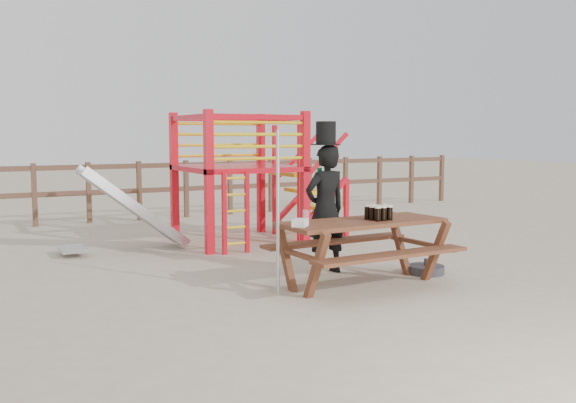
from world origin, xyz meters
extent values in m
plane|color=#BEB194|center=(0.00, 0.00, 0.00)|extent=(60.00, 60.00, 0.00)
cube|color=brown|center=(0.00, 7.00, 1.10)|extent=(15.00, 0.06, 0.10)
cube|color=brown|center=(0.00, 7.00, 0.60)|extent=(15.00, 0.06, 0.10)
cube|color=brown|center=(-2.50, 7.00, 0.60)|extent=(0.09, 0.09, 1.20)
cube|color=brown|center=(-1.50, 7.00, 0.60)|extent=(0.09, 0.09, 1.20)
cube|color=brown|center=(-0.50, 7.00, 0.60)|extent=(0.09, 0.09, 1.20)
cube|color=brown|center=(0.50, 7.00, 0.60)|extent=(0.09, 0.09, 1.20)
cube|color=brown|center=(1.50, 7.00, 0.60)|extent=(0.09, 0.09, 1.20)
cube|color=brown|center=(2.50, 7.00, 0.60)|extent=(0.09, 0.09, 1.20)
cube|color=brown|center=(3.50, 7.00, 0.60)|extent=(0.09, 0.09, 1.20)
cube|color=brown|center=(4.50, 7.00, 0.60)|extent=(0.09, 0.09, 1.20)
cube|color=brown|center=(5.50, 7.00, 0.60)|extent=(0.09, 0.09, 1.20)
cube|color=brown|center=(6.50, 7.00, 0.60)|extent=(0.09, 0.09, 1.20)
cube|color=brown|center=(7.50, 7.00, 0.60)|extent=(0.09, 0.09, 1.20)
cube|color=red|center=(-0.60, 2.80, 1.05)|extent=(0.12, 0.12, 2.10)
cube|color=red|center=(1.00, 2.80, 1.05)|extent=(0.12, 0.12, 2.10)
cube|color=red|center=(-0.60, 4.40, 1.05)|extent=(0.12, 0.12, 2.10)
cube|color=red|center=(1.00, 4.40, 1.05)|extent=(0.12, 0.12, 2.10)
cube|color=red|center=(0.20, 3.60, 1.20)|extent=(1.72, 1.72, 0.08)
cube|color=red|center=(0.20, 2.80, 2.00)|extent=(1.60, 0.08, 0.08)
cube|color=red|center=(0.20, 4.40, 2.00)|extent=(1.60, 0.08, 0.08)
cube|color=red|center=(-0.60, 3.60, 2.00)|extent=(0.08, 1.60, 0.08)
cube|color=red|center=(1.00, 3.60, 2.00)|extent=(0.08, 1.60, 0.08)
cylinder|color=yellow|center=(0.20, 2.80, 1.38)|extent=(1.50, 0.05, 0.05)
cylinder|color=yellow|center=(0.20, 4.40, 1.38)|extent=(1.50, 0.05, 0.05)
cylinder|color=yellow|center=(0.20, 2.80, 1.56)|extent=(1.50, 0.05, 0.05)
cylinder|color=yellow|center=(0.20, 4.40, 1.56)|extent=(1.50, 0.05, 0.05)
cylinder|color=yellow|center=(0.20, 2.80, 1.74)|extent=(1.50, 0.05, 0.05)
cylinder|color=yellow|center=(0.20, 4.40, 1.74)|extent=(1.50, 0.05, 0.05)
cylinder|color=yellow|center=(0.20, 2.80, 1.92)|extent=(1.50, 0.05, 0.05)
cylinder|color=yellow|center=(0.20, 4.40, 1.92)|extent=(1.50, 0.05, 0.05)
cube|color=red|center=(-0.43, 2.65, 0.60)|extent=(0.06, 0.06, 1.20)
cube|color=red|center=(-0.07, 2.65, 0.60)|extent=(0.06, 0.06, 1.20)
cylinder|color=yellow|center=(-0.25, 2.65, 0.15)|extent=(0.36, 0.04, 0.04)
cylinder|color=yellow|center=(-0.25, 2.65, 0.39)|extent=(0.36, 0.04, 0.04)
cylinder|color=yellow|center=(-0.25, 2.65, 0.63)|extent=(0.36, 0.04, 0.04)
cylinder|color=yellow|center=(-0.25, 2.65, 0.87)|extent=(0.36, 0.04, 0.04)
cylinder|color=yellow|center=(-0.25, 2.65, 1.11)|extent=(0.36, 0.04, 0.04)
cube|color=yellow|center=(1.15, 3.60, 1.08)|extent=(0.30, 0.90, 0.06)
cube|color=yellow|center=(1.43, 3.60, 0.78)|extent=(0.30, 0.90, 0.06)
cube|color=yellow|center=(1.71, 3.60, 0.48)|extent=(0.30, 0.90, 0.06)
cube|color=yellow|center=(1.99, 3.60, 0.18)|extent=(0.30, 0.90, 0.06)
cube|color=red|center=(1.55, 3.15, 0.60)|extent=(0.95, 0.08, 0.86)
cube|color=red|center=(1.55, 4.05, 0.60)|extent=(0.95, 0.08, 0.86)
cube|color=#B7B9BE|center=(-1.50, 3.60, 0.62)|extent=(1.53, 0.55, 1.21)
cube|color=#B7B9BE|center=(-1.50, 3.33, 0.66)|extent=(1.58, 0.04, 1.28)
cube|color=#B7B9BE|center=(-1.50, 3.87, 0.66)|extent=(1.58, 0.04, 1.28)
cube|color=#B7B9BE|center=(-2.40, 3.60, 0.10)|extent=(0.35, 0.55, 0.05)
cube|color=brown|center=(0.25, 0.14, 0.74)|extent=(1.99, 0.82, 0.05)
cube|color=brown|center=(0.27, -0.40, 0.44)|extent=(1.97, 0.36, 0.04)
cube|color=brown|center=(0.22, 0.68, 0.44)|extent=(1.97, 0.36, 0.04)
cube|color=brown|center=(-0.59, 0.11, 0.35)|extent=(0.13, 1.18, 0.71)
cube|color=brown|center=(1.08, 0.18, 0.35)|extent=(0.13, 1.18, 0.71)
imported|color=black|center=(0.21, 0.91, 0.81)|extent=(0.62, 0.44, 1.61)
cube|color=#0C873B|center=(0.20, 1.03, 1.00)|extent=(0.07, 0.02, 0.38)
cylinder|color=black|center=(0.21, 0.91, 1.62)|extent=(0.37, 0.37, 0.01)
cylinder|color=black|center=(0.21, 0.91, 1.76)|extent=(0.25, 0.25, 0.28)
cube|color=white|center=(0.20, 1.03, 1.86)|extent=(0.13, 0.02, 0.03)
cylinder|color=#B2B2B7|center=(-0.80, 0.23, 0.89)|extent=(0.04, 0.04, 1.79)
cylinder|color=#323236|center=(1.31, 0.27, 0.05)|extent=(0.46, 0.46, 0.11)
cylinder|color=#323236|center=(1.31, 0.27, 0.15)|extent=(0.05, 0.05, 0.09)
cube|color=white|center=(-0.63, 0.05, 0.80)|extent=(0.23, 0.23, 0.08)
cylinder|color=black|center=(0.35, -0.01, 0.83)|extent=(0.07, 0.07, 0.15)
cylinder|color=#F2E7C6|center=(0.35, -0.01, 0.92)|extent=(0.08, 0.08, 0.02)
cylinder|color=black|center=(0.44, 0.00, 0.83)|extent=(0.07, 0.07, 0.15)
cylinder|color=#F2E7C6|center=(0.44, 0.00, 0.92)|extent=(0.08, 0.08, 0.02)
cylinder|color=black|center=(0.53, 0.01, 0.83)|extent=(0.07, 0.07, 0.15)
cylinder|color=#F2E7C6|center=(0.53, 0.01, 0.92)|extent=(0.08, 0.08, 0.02)
cylinder|color=black|center=(0.35, 0.09, 0.83)|extent=(0.07, 0.07, 0.15)
cylinder|color=#F2E7C6|center=(0.35, 0.09, 0.92)|extent=(0.08, 0.08, 0.02)
cylinder|color=black|center=(0.43, 0.10, 0.83)|extent=(0.07, 0.07, 0.15)
cylinder|color=#F2E7C6|center=(0.43, 0.10, 0.92)|extent=(0.08, 0.08, 0.02)
cylinder|color=black|center=(0.53, 0.10, 0.83)|extent=(0.07, 0.07, 0.15)
cylinder|color=#F2E7C6|center=(0.53, 0.10, 0.92)|extent=(0.08, 0.08, 0.02)
cylinder|color=black|center=(0.34, 0.18, 0.83)|extent=(0.07, 0.07, 0.15)
cylinder|color=#F2E7C6|center=(0.34, 0.18, 0.92)|extent=(0.08, 0.08, 0.02)
cylinder|color=black|center=(0.42, 0.19, 0.83)|extent=(0.07, 0.07, 0.15)
cylinder|color=#F2E7C6|center=(0.42, 0.19, 0.92)|extent=(0.08, 0.08, 0.02)
cylinder|color=silver|center=(-0.45, 0.23, 0.83)|extent=(0.07, 0.07, 0.15)
cylinder|color=#F2E7C6|center=(-0.45, 0.23, 0.77)|extent=(0.07, 0.07, 0.02)
camera|label=1|loc=(-3.94, -5.89, 1.74)|focal=40.00mm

